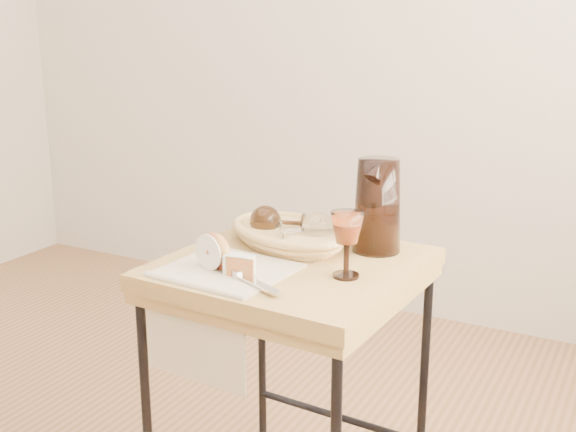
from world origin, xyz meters
The scene contains 11 objects.
wall_back centered at (0.00, 1.80, 1.35)m, with size 3.60×0.00×2.70m, color beige.
side_table centered at (0.64, 0.26, 0.38)m, with size 0.59×0.59×0.75m, color brown, non-canonical shape.
tea_towel centered at (0.54, 0.12, 0.75)m, with size 0.29×0.26×0.01m, color beige.
bread_basket centered at (0.57, 0.37, 0.78)m, with size 0.33×0.23×0.05m, color #B1803E, non-canonical shape.
goblet_lying_a centered at (0.54, 0.39, 0.81)m, with size 0.14×0.09×0.09m, color #3B2515, non-canonical shape.
goblet_lying_b centered at (0.62, 0.35, 0.81)m, with size 0.14×0.09×0.09m, color white, non-canonical shape.
pitcher centered at (0.80, 0.44, 0.87)m, with size 0.17×0.25×0.28m, color black, non-canonical shape.
wine_goblet centered at (0.81, 0.22, 0.83)m, with size 0.08×0.08×0.16m, color white, non-canonical shape.
apple_half centered at (0.51, 0.12, 0.80)m, with size 0.09×0.05×0.09m, color #B1131E.
apple_wedge centered at (0.59, 0.10, 0.78)m, with size 0.07×0.04×0.05m, color white.
table_knife centered at (0.61, 0.08, 0.77)m, with size 0.25×0.03×0.02m, color silver, non-canonical shape.
Camera 1 is at (1.43, -1.23, 1.33)m, focal length 44.81 mm.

